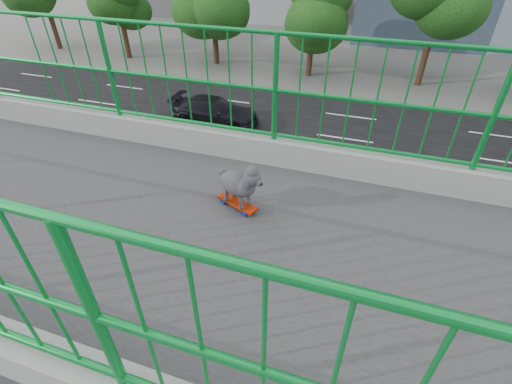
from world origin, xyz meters
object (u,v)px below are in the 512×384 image
Objects in this scene: skateboard at (238,203)px; poodle at (239,183)px; car_1 at (177,173)px; car_0 at (396,280)px; car_3 at (215,111)px.

poodle is at bearing 90.00° from skateboard.
car_1 is at bearing -121.39° from poodle.
car_0 is (-5.52, 2.76, -6.33)m from skateboard.
car_0 is at bearing 70.52° from car_1.
car_3 is at bearing -131.43° from poodle.
skateboard is 0.10× the size of car_1.
skateboard is 8.84m from car_0.
car_0 is 0.82× the size of car_3.
car_3 is (-9.60, -10.06, 0.03)m from car_0.
car_1 is at bearing -121.47° from skateboard.
car_3 is at bearing -171.02° from car_1.
skateboard is 17.93m from car_3.
skateboard reaches higher than car_0.
car_1 is (-8.72, -6.29, -6.33)m from skateboard.
skateboard is 0.11× the size of car_0.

